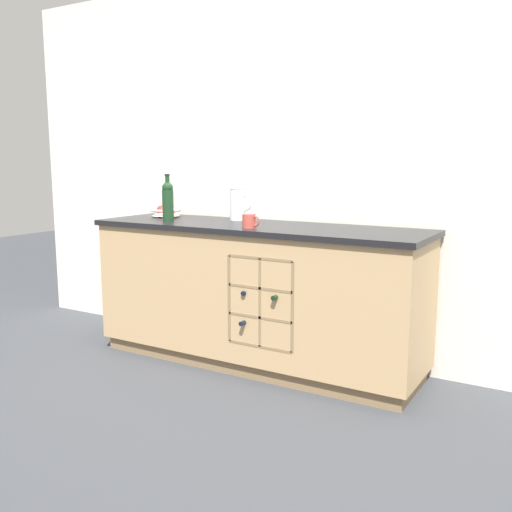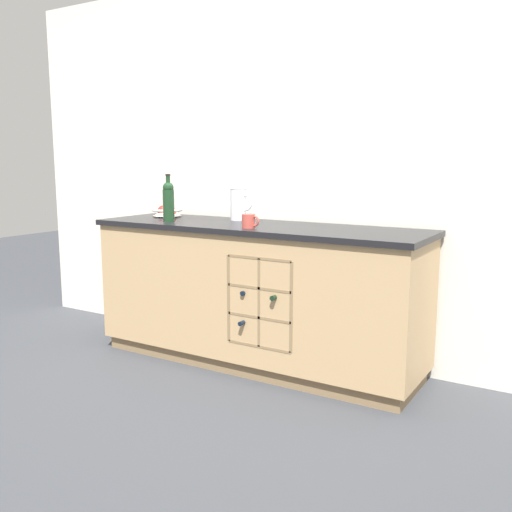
{
  "view_description": "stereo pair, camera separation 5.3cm",
  "coord_description": "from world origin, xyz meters",
  "views": [
    {
      "loc": [
        1.82,
        -3.07,
        1.31
      ],
      "look_at": [
        0.0,
        0.0,
        0.71
      ],
      "focal_mm": 40.0,
      "sensor_mm": 36.0,
      "label": 1
    },
    {
      "loc": [
        1.87,
        -3.05,
        1.31
      ],
      "look_at": [
        0.0,
        0.0,
        0.71
      ],
      "focal_mm": 40.0,
      "sensor_mm": 36.0,
      "label": 2
    }
  ],
  "objects": [
    {
      "name": "ground_plane",
      "position": [
        0.0,
        0.0,
        0.0
      ],
      "size": [
        14.0,
        14.0,
        0.0
      ],
      "primitive_type": "plane",
      "color": "#383A3F"
    },
    {
      "name": "back_wall",
      "position": [
        0.0,
        0.36,
        1.27
      ],
      "size": [
        4.55,
        0.06,
        2.55
      ],
      "primitive_type": "cube",
      "color": "silver",
      "rests_on": "ground_plane"
    },
    {
      "name": "kitchen_island",
      "position": [
        0.0,
        -0.0,
        0.46
      ],
      "size": [
        2.19,
        0.65,
        0.91
      ],
      "color": "olive",
      "rests_on": "ground_plane"
    },
    {
      "name": "fruit_bowl",
      "position": [
        -0.81,
        0.1,
        0.95
      ],
      "size": [
        0.22,
        0.22,
        0.08
      ],
      "color": "silver",
      "rests_on": "kitchen_island"
    },
    {
      "name": "white_pitcher",
      "position": [
        -0.24,
        0.17,
        1.03
      ],
      "size": [
        0.17,
        0.11,
        0.22
      ],
      "color": "white",
      "rests_on": "kitchen_island"
    },
    {
      "name": "ceramic_mug",
      "position": [
        0.06,
        -0.18,
        0.95
      ],
      "size": [
        0.11,
        0.08,
        0.08
      ],
      "color": "#B7473D",
      "rests_on": "kitchen_island"
    },
    {
      "name": "standing_wine_bottle",
      "position": [
        -0.6,
        -0.13,
        1.05
      ],
      "size": [
        0.08,
        0.08,
        0.31
      ],
      "color": "#19381E",
      "rests_on": "kitchen_island"
    }
  ]
}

